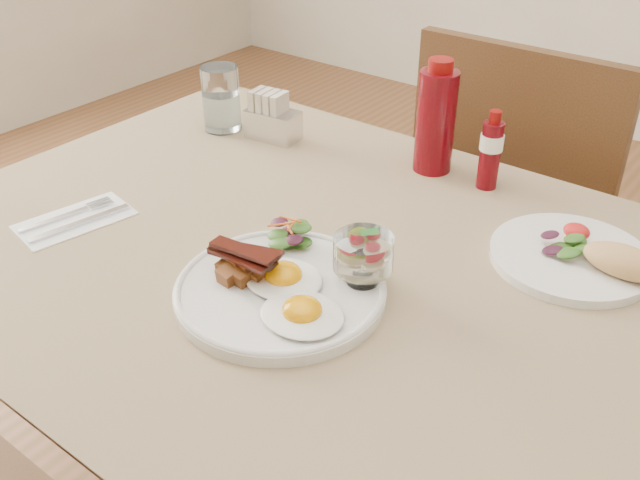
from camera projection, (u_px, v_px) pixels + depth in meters
table at (344, 316)px, 1.05m from camera, size 1.33×0.88×0.75m
chair_far at (520, 217)px, 1.57m from camera, size 0.42×0.42×0.93m
main_plate at (280, 291)px, 0.94m from camera, size 0.28×0.28×0.02m
fried_eggs at (292, 294)px, 0.91m from camera, size 0.18×0.15×0.03m
bacon_potato_pile at (241, 263)px, 0.94m from camera, size 0.11×0.07×0.05m
side_salad at (290, 235)px, 1.01m from camera, size 0.08×0.07×0.04m
fruit_cup at (363, 253)px, 0.92m from camera, size 0.08×0.08×0.08m
second_plate at (583, 257)px, 1.00m from camera, size 0.25×0.23×0.06m
ketchup_bottle at (436, 120)px, 1.21m from camera, size 0.09×0.09×0.20m
hot_sauce_bottle at (491, 151)px, 1.17m from camera, size 0.05×0.05×0.14m
sugar_caddy at (272, 119)px, 1.35m from camera, size 0.11×0.07×0.09m
water_glass at (221, 102)px, 1.38m from camera, size 0.07×0.07×0.13m
napkin_cutlery at (75, 220)px, 1.11m from camera, size 0.13×0.19×0.01m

